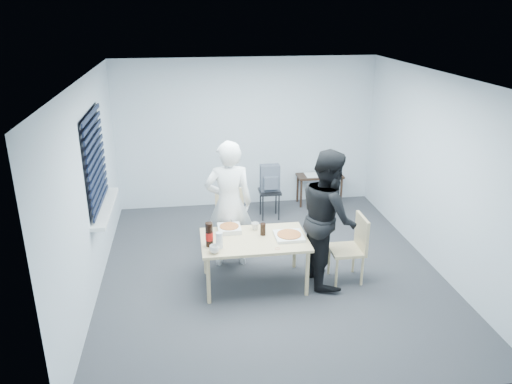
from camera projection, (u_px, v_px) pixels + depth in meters
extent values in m
plane|color=#333438|center=(270.00, 270.00, 6.84)|extent=(5.00, 5.00, 0.00)
plane|color=white|center=(273.00, 77.00, 5.92)|extent=(5.00, 5.00, 0.00)
plane|color=silver|center=(247.00, 133.00, 8.70)|extent=(4.50, 0.00, 4.50)
plane|color=silver|center=(324.00, 280.00, 4.07)|extent=(4.50, 0.00, 4.50)
plane|color=silver|center=(90.00, 189.00, 6.08)|extent=(0.00, 5.00, 5.00)
plane|color=silver|center=(436.00, 172.00, 6.69)|extent=(0.00, 5.00, 5.00)
plane|color=black|center=(94.00, 160.00, 6.36)|extent=(0.00, 1.30, 1.30)
cube|color=black|center=(96.00, 160.00, 6.37)|extent=(0.04, 1.30, 1.25)
cube|color=silver|center=(105.00, 208.00, 6.61)|extent=(0.18, 1.42, 0.05)
cube|color=#CEBD88|center=(254.00, 240.00, 6.27)|extent=(1.33, 0.85, 0.04)
cylinder|color=#CEBD88|center=(208.00, 281.00, 5.97)|extent=(0.05, 0.05, 0.61)
cylinder|color=#CEBD88|center=(205.00, 253.00, 6.64)|extent=(0.05, 0.05, 0.61)
cylinder|color=#CEBD88|center=(307.00, 273.00, 6.13)|extent=(0.05, 0.05, 0.61)
cylinder|color=#CEBD88|center=(295.00, 247.00, 6.80)|extent=(0.05, 0.05, 0.61)
cube|color=#CEBD88|center=(231.00, 222.00, 7.28)|extent=(0.42, 0.42, 0.04)
cube|color=#CEBD88|center=(229.00, 202.00, 7.37)|extent=(0.42, 0.04, 0.44)
cylinder|color=#CEBD88|center=(221.00, 242.00, 7.17)|extent=(0.03, 0.03, 0.41)
cylinder|color=#CEBD88|center=(219.00, 232.00, 7.49)|extent=(0.03, 0.03, 0.41)
cylinder|color=#CEBD88|center=(244.00, 240.00, 7.22)|extent=(0.03, 0.03, 0.41)
cylinder|color=#CEBD88|center=(241.00, 231.00, 7.54)|extent=(0.03, 0.03, 0.41)
cube|color=#CEBD88|center=(346.00, 250.00, 6.45)|extent=(0.42, 0.42, 0.04)
cube|color=#CEBD88|center=(362.00, 232.00, 6.39)|extent=(0.04, 0.42, 0.44)
cylinder|color=#CEBD88|center=(337.00, 273.00, 6.35)|extent=(0.03, 0.03, 0.41)
cylinder|color=#CEBD88|center=(329.00, 260.00, 6.66)|extent=(0.03, 0.03, 0.41)
cylinder|color=#CEBD88|center=(362.00, 271.00, 6.39)|extent=(0.03, 0.03, 0.41)
cylinder|color=#CEBD88|center=(354.00, 258.00, 6.71)|extent=(0.03, 0.03, 0.41)
imported|color=white|center=(229.00, 204.00, 6.72)|extent=(0.65, 0.42, 1.77)
imported|color=black|center=(328.00, 217.00, 6.31)|extent=(0.47, 0.86, 1.77)
cube|color=#341C15|center=(320.00, 176.00, 8.94)|extent=(0.82, 0.36, 0.04)
cylinder|color=#341C15|center=(301.00, 194.00, 8.86)|extent=(0.04, 0.04, 0.51)
cylinder|color=#341C15|center=(298.00, 188.00, 9.12)|extent=(0.04, 0.04, 0.51)
cylinder|color=#341C15|center=(341.00, 192.00, 8.96)|extent=(0.04, 0.04, 0.51)
cylinder|color=#341C15|center=(337.00, 186.00, 9.22)|extent=(0.04, 0.04, 0.51)
cube|color=black|center=(270.00, 191.00, 8.36)|extent=(0.35, 0.35, 0.04)
cylinder|color=black|center=(263.00, 208.00, 8.30)|extent=(0.04, 0.04, 0.45)
cylinder|color=black|center=(260.00, 202.00, 8.55)|extent=(0.04, 0.04, 0.45)
cylinder|color=black|center=(279.00, 208.00, 8.34)|extent=(0.04, 0.04, 0.45)
cylinder|color=black|center=(276.00, 202.00, 8.59)|extent=(0.04, 0.04, 0.45)
cube|color=#575D64|center=(270.00, 178.00, 8.27)|extent=(0.32, 0.17, 0.45)
cube|color=#575D64|center=(271.00, 183.00, 8.18)|extent=(0.23, 0.06, 0.21)
cube|color=white|center=(229.00, 230.00, 6.48)|extent=(0.29, 0.29, 0.03)
cube|color=white|center=(229.00, 228.00, 6.47)|extent=(0.29, 0.29, 0.03)
cylinder|color=#CC7F38|center=(229.00, 226.00, 6.46)|extent=(0.25, 0.25, 0.01)
cube|color=white|center=(289.00, 236.00, 6.29)|extent=(0.36, 0.36, 0.04)
cylinder|color=#CC7F38|center=(289.00, 234.00, 6.28)|extent=(0.30, 0.30, 0.01)
imported|color=silver|center=(215.00, 249.00, 5.89)|extent=(0.17, 0.17, 0.10)
imported|color=silver|center=(255.00, 226.00, 6.51)|extent=(0.10, 0.10, 0.09)
cylinder|color=black|center=(263.00, 229.00, 6.34)|extent=(0.09, 0.09, 0.16)
cylinder|color=black|center=(209.00, 235.00, 6.02)|extent=(0.09, 0.09, 0.31)
cylinder|color=red|center=(209.00, 236.00, 6.03)|extent=(0.10, 0.10, 0.10)
cylinder|color=silver|center=(219.00, 240.00, 6.00)|extent=(0.11, 0.11, 0.20)
torus|color=red|center=(277.00, 249.00, 6.01)|extent=(0.06, 0.06, 0.00)
cube|color=white|center=(312.00, 175.00, 8.92)|extent=(0.28, 0.34, 0.01)
cube|color=black|center=(331.00, 172.00, 9.00)|extent=(0.15, 0.13, 0.06)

